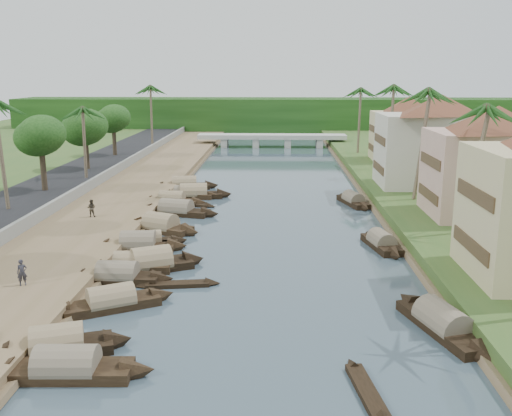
{
  "coord_description": "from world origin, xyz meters",
  "views": [
    {
      "loc": [
        0.8,
        -36.44,
        13.55
      ],
      "look_at": [
        -0.92,
        12.6,
        2.0
      ],
      "focal_mm": 40.0,
      "sensor_mm": 36.0,
      "label": 1
    }
  ],
  "objects_px": {
    "sampan_1": "(58,346)",
    "person_near": "(22,273)",
    "sampan_0": "(67,369)",
    "bridge": "(272,138)"
  },
  "relations": [
    {
      "from": "sampan_1",
      "to": "person_near",
      "type": "distance_m",
      "value": 8.78
    },
    {
      "from": "sampan_0",
      "to": "person_near",
      "type": "relative_size",
      "value": 5.04
    },
    {
      "from": "sampan_0",
      "to": "person_near",
      "type": "height_order",
      "value": "person_near"
    },
    {
      "from": "sampan_0",
      "to": "sampan_1",
      "type": "distance_m",
      "value": 2.48
    },
    {
      "from": "sampan_0",
      "to": "person_near",
      "type": "distance_m",
      "value": 11.24
    },
    {
      "from": "sampan_1",
      "to": "person_near",
      "type": "bearing_deg",
      "value": 105.12
    },
    {
      "from": "bridge",
      "to": "person_near",
      "type": "distance_m",
      "value": 77.14
    },
    {
      "from": "bridge",
      "to": "sampan_1",
      "type": "bearing_deg",
      "value": -96.83
    },
    {
      "from": "sampan_0",
      "to": "sampan_1",
      "type": "xyz_separation_m",
      "value": [
        -1.25,
        2.14,
        0.0
      ]
    },
    {
      "from": "bridge",
      "to": "sampan_1",
      "type": "distance_m",
      "value": 83.52
    }
  ]
}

